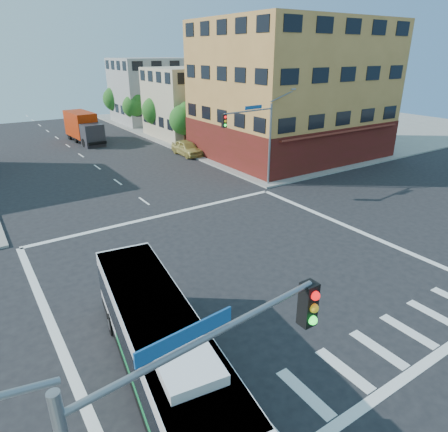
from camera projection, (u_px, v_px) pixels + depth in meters
ground at (240, 271)px, 21.50m from camera, size 120.00×120.00×0.00m
sidewalk_ne at (288, 122)px, 66.31m from camera, size 50.00×50.00×0.15m
corner_building_ne at (291, 101)px, 43.69m from camera, size 18.10×15.44×14.00m
building_east_near at (196, 102)px, 54.61m from camera, size 12.06×10.06×9.00m
building_east_far at (154, 91)px, 65.20m from camera, size 12.06×10.06×10.00m
signal_mast_ne at (255, 131)px, 32.41m from camera, size 7.91×1.13×8.07m
signal_mast_sw at (177, 432)px, 6.76m from camera, size 7.91×1.01×8.07m
street_tree_a at (185, 118)px, 47.70m from camera, size 3.60×3.60×5.53m
street_tree_b at (157, 109)px, 53.80m from camera, size 3.80×3.80×5.79m
street_tree_c at (134, 105)px, 60.07m from camera, size 3.40×3.40×5.29m
street_tree_d at (116, 97)px, 66.07m from camera, size 4.00×4.00×6.03m
transit_bus at (161, 347)px, 13.66m from camera, size 3.81×11.11×3.23m
box_truck at (84, 128)px, 51.29m from camera, size 2.94×8.45×3.74m
parked_car at (187, 148)px, 45.11m from camera, size 1.96×4.87×1.66m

